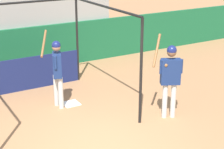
# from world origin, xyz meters

# --- Properties ---
(ground_plane) EXTENTS (60.00, 60.00, 0.00)m
(ground_plane) POSITION_xyz_m (0.00, 0.00, 0.00)
(ground_plane) COLOR #A8754C
(outfield_wall) EXTENTS (24.00, 0.12, 1.53)m
(outfield_wall) POSITION_xyz_m (0.00, 5.78, 0.76)
(outfield_wall) COLOR #196038
(outfield_wall) RESTS_ON ground
(bleacher_section) EXTENTS (7.05, 4.00, 3.61)m
(bleacher_section) POSITION_xyz_m (0.00, 7.84, 1.80)
(bleacher_section) COLOR #9E9E99
(bleacher_section) RESTS_ON ground
(batting_cage) EXTENTS (3.73, 3.61, 2.66)m
(batting_cage) POSITION_xyz_m (-0.45, 3.40, 1.15)
(batting_cage) COLOR black
(batting_cage) RESTS_ON ground
(home_plate) EXTENTS (0.44, 0.44, 0.02)m
(home_plate) POSITION_xyz_m (0.37, 2.45, 0.01)
(home_plate) COLOR white
(home_plate) RESTS_ON ground
(player_batter) EXTENTS (0.61, 0.97, 2.00)m
(player_batter) POSITION_xyz_m (0.02, 2.46, 1.12)
(player_batter) COLOR silver
(player_batter) RESTS_ON ground
(player_waiting) EXTENTS (0.81, 0.56, 2.14)m
(player_waiting) POSITION_xyz_m (2.18, 0.45, 1.16)
(player_waiting) COLOR silver
(player_waiting) RESTS_ON ground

